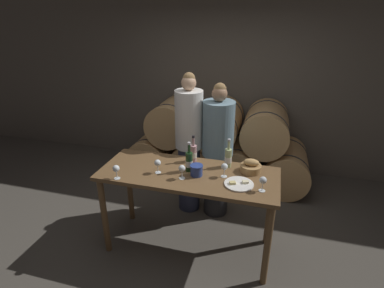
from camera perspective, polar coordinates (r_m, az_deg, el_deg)
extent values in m
plane|color=#4C473F|center=(3.55, -0.64, -18.76)|extent=(10.00, 10.00, 0.00)
cube|color=#60594F|center=(4.83, 6.68, 14.00)|extent=(10.00, 0.12, 3.20)
cylinder|color=tan|center=(4.94, -6.93, -1.37)|extent=(0.64, 0.91, 0.64)
cylinder|color=#2D2D33|center=(4.70, -8.25, -2.80)|extent=(0.65, 0.02, 0.65)
cylinder|color=#2D2D33|center=(5.19, -5.74, -0.07)|extent=(0.65, 0.02, 0.65)
cylinder|color=tan|center=(4.74, 0.76, -2.30)|extent=(0.64, 0.91, 0.64)
cylinder|color=#2D2D33|center=(4.49, -0.19, -3.86)|extent=(0.65, 0.02, 0.65)
cylinder|color=#2D2D33|center=(5.00, 1.61, -0.90)|extent=(0.65, 0.02, 0.65)
cylinder|color=tan|center=(4.64, 8.97, -3.25)|extent=(0.64, 0.91, 0.64)
cylinder|color=#2D2D33|center=(4.38, 8.49, -4.91)|extent=(0.65, 0.02, 0.65)
cylinder|color=#2D2D33|center=(4.90, 9.40, -1.77)|extent=(0.65, 0.02, 0.65)
cylinder|color=tan|center=(4.63, 17.41, -4.16)|extent=(0.64, 0.91, 0.64)
cylinder|color=#2D2D33|center=(4.37, 17.44, -5.88)|extent=(0.65, 0.02, 0.65)
cylinder|color=#2D2D33|center=(4.89, 17.37, -2.63)|extent=(0.65, 0.02, 0.65)
cylinder|color=tan|center=(4.61, -3.33, 4.66)|extent=(0.64, 0.91, 0.64)
cylinder|color=#2D2D33|center=(4.36, -4.54, 3.47)|extent=(0.65, 0.02, 0.65)
cylinder|color=#2D2D33|center=(4.88, -2.24, 5.73)|extent=(0.65, 0.02, 0.65)
cylinder|color=tan|center=(4.45, 5.07, 3.89)|extent=(0.64, 0.91, 0.64)
cylinder|color=#2D2D33|center=(4.18, 4.32, 2.61)|extent=(0.65, 0.02, 0.65)
cylinder|color=#2D2D33|center=(4.72, 5.73, 5.03)|extent=(0.65, 0.02, 0.65)
cylinder|color=tan|center=(4.39, 13.87, 3.00)|extent=(0.64, 0.91, 0.64)
cylinder|color=#2D2D33|center=(4.12, 13.68, 1.64)|extent=(0.65, 0.02, 0.65)
cylinder|color=#2D2D33|center=(4.67, 14.04, 4.20)|extent=(0.65, 0.02, 0.65)
cylinder|color=brown|center=(3.34, -16.34, -13.04)|extent=(0.06, 0.06, 0.89)
cylinder|color=brown|center=(2.95, 14.15, -18.36)|extent=(0.06, 0.06, 0.89)
cylinder|color=brown|center=(3.75, -11.80, -8.11)|extent=(0.06, 0.06, 0.89)
cylinder|color=brown|center=(3.41, 14.58, -11.94)|extent=(0.06, 0.06, 0.89)
cube|color=brown|center=(3.01, -0.72, -5.76)|extent=(1.78, 0.70, 0.04)
cylinder|color=#2D334C|center=(3.89, -0.55, -6.47)|extent=(0.27, 0.27, 0.88)
cylinder|color=silver|center=(3.56, -0.60, 4.66)|extent=(0.33, 0.33, 0.70)
sphere|color=tan|center=(3.44, -0.63, 11.56)|extent=(0.17, 0.17, 0.17)
sphere|color=olive|center=(3.44, -0.58, 12.36)|extent=(0.14, 0.14, 0.14)
cylinder|color=#232326|center=(3.83, 4.64, -7.53)|extent=(0.30, 0.30, 0.83)
cylinder|color=gray|center=(3.51, 5.03, 2.91)|extent=(0.37, 0.37, 0.66)
sphere|color=#997051|center=(3.39, 5.28, 9.51)|extent=(0.18, 0.18, 0.18)
sphere|color=olive|center=(3.38, 5.34, 10.35)|extent=(0.14, 0.14, 0.14)
cylinder|color=#193819|center=(2.98, -0.62, -3.43)|extent=(0.07, 0.07, 0.20)
cylinder|color=#193819|center=(2.92, -0.63, -0.88)|extent=(0.03, 0.03, 0.09)
cylinder|color=#B7B7BC|center=(2.89, -0.64, 0.13)|extent=(0.03, 0.03, 0.02)
cylinder|color=white|center=(2.99, -0.62, -3.70)|extent=(0.07, 0.07, 0.06)
cylinder|color=#ADBC7F|center=(3.08, 6.90, -2.68)|extent=(0.07, 0.07, 0.20)
cylinder|color=#ADBC7F|center=(3.02, 7.03, -0.23)|extent=(0.03, 0.03, 0.09)
cylinder|color=#B7B7BC|center=(3.00, 7.09, 0.75)|extent=(0.03, 0.03, 0.02)
cylinder|color=white|center=(3.09, 6.89, -2.95)|extent=(0.07, 0.07, 0.06)
cylinder|color=#BC8E93|center=(3.18, 0.26, -1.81)|extent=(0.07, 0.07, 0.18)
cylinder|color=#BC8E93|center=(3.12, 0.26, 0.44)|extent=(0.03, 0.03, 0.09)
cylinder|color=black|center=(3.10, 0.26, 1.39)|extent=(0.03, 0.03, 0.02)
cylinder|color=white|center=(3.19, 0.26, -2.05)|extent=(0.07, 0.07, 0.06)
cylinder|color=navy|center=(2.92, 0.87, -5.02)|extent=(0.12, 0.12, 0.11)
cylinder|color=navy|center=(2.90, 0.87, -4.17)|extent=(0.13, 0.13, 0.01)
cylinder|color=#A87F4C|center=(3.05, 11.13, -4.56)|extent=(0.21, 0.21, 0.07)
ellipsoid|color=tan|center=(3.02, 11.22, -3.46)|extent=(0.16, 0.09, 0.07)
cylinder|color=white|center=(2.82, 8.92, -7.54)|extent=(0.27, 0.27, 0.01)
cube|color=beige|center=(2.83, 10.15, -7.12)|extent=(0.07, 0.06, 0.02)
cube|color=#E0CC7F|center=(2.80, 7.72, -7.33)|extent=(0.07, 0.06, 0.02)
cylinder|color=white|center=(2.98, -14.07, -6.37)|extent=(0.06, 0.06, 0.00)
cylinder|color=white|center=(2.96, -14.14, -5.68)|extent=(0.01, 0.01, 0.08)
sphere|color=white|center=(2.93, -14.27, -4.54)|extent=(0.07, 0.07, 0.07)
cylinder|color=white|center=(3.01, -6.49, -5.41)|extent=(0.06, 0.06, 0.00)
cylinder|color=white|center=(2.99, -6.52, -4.72)|extent=(0.01, 0.01, 0.08)
sphere|color=white|center=(2.96, -6.58, -3.58)|extent=(0.07, 0.07, 0.07)
cylinder|color=white|center=(2.89, -1.90, -6.54)|extent=(0.06, 0.06, 0.00)
cylinder|color=white|center=(2.87, -1.91, -5.84)|extent=(0.01, 0.01, 0.08)
sphere|color=white|center=(2.84, -1.93, -4.66)|extent=(0.07, 0.07, 0.07)
cylinder|color=white|center=(2.94, 6.11, -6.15)|extent=(0.06, 0.06, 0.00)
cylinder|color=white|center=(2.92, 6.15, -5.46)|extent=(0.01, 0.01, 0.08)
sphere|color=white|center=(2.89, 6.20, -4.29)|extent=(0.07, 0.07, 0.07)
cylinder|color=white|center=(2.77, 13.17, -8.65)|extent=(0.06, 0.06, 0.00)
cylinder|color=white|center=(2.75, 13.25, -7.93)|extent=(0.01, 0.01, 0.08)
sphere|color=white|center=(2.72, 13.38, -6.72)|extent=(0.07, 0.07, 0.07)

